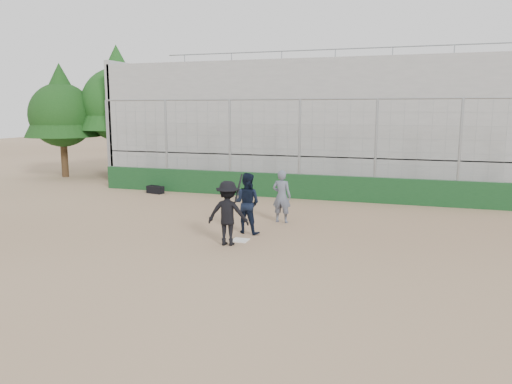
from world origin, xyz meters
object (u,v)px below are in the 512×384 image
(batter_at_plate, at_px, (228,213))
(catcher_crouched, at_px, (247,213))
(equipment_bag, at_px, (155,190))
(umpire, at_px, (282,199))

(batter_at_plate, relative_size, catcher_crouched, 1.57)
(batter_at_plate, xyz_separation_m, equipment_bag, (-6.03, 6.74, -0.71))
(catcher_crouched, xyz_separation_m, umpire, (0.58, 1.70, 0.16))
(catcher_crouched, distance_m, equipment_bag, 8.15)
(catcher_crouched, relative_size, equipment_bag, 1.48)
(umpire, bearing_deg, catcher_crouched, 75.55)
(equipment_bag, bearing_deg, catcher_crouched, -41.51)
(batter_at_plate, bearing_deg, umpire, 78.01)
(batter_at_plate, distance_m, equipment_bag, 9.07)
(catcher_crouched, bearing_deg, umpire, 71.13)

